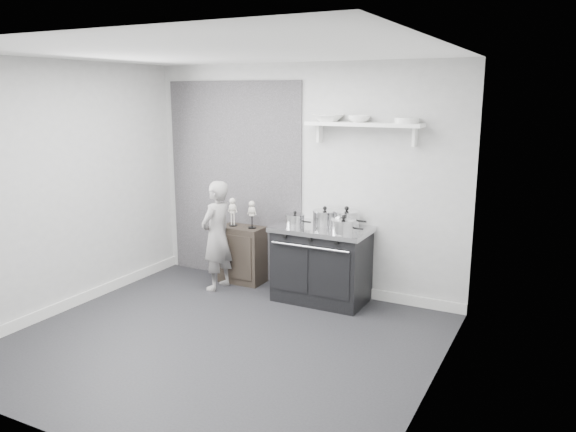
# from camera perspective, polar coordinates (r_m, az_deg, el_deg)

# --- Properties ---
(ground) EXTENTS (4.00, 4.00, 0.00)m
(ground) POSITION_cam_1_polar(r_m,az_deg,el_deg) (5.60, -6.89, -12.55)
(ground) COLOR black
(ground) RESTS_ON ground
(room_shell) EXTENTS (4.02, 3.62, 2.71)m
(room_shell) POSITION_cam_1_polar(r_m,az_deg,el_deg) (5.30, -7.24, 4.56)
(room_shell) COLOR #A1A19F
(room_shell) RESTS_ON ground
(wall_shelf) EXTENTS (1.30, 0.26, 0.24)m
(wall_shelf) POSITION_cam_1_polar(r_m,az_deg,el_deg) (6.23, 7.69, 9.12)
(wall_shelf) COLOR white
(wall_shelf) RESTS_ON room_shell
(stove) EXTENTS (1.09, 0.68, 0.87)m
(stove) POSITION_cam_1_polar(r_m,az_deg,el_deg) (6.46, 3.43, -4.85)
(stove) COLOR black
(stove) RESTS_ON ground
(side_cabinet) EXTENTS (0.55, 0.32, 0.72)m
(side_cabinet) POSITION_cam_1_polar(r_m,az_deg,el_deg) (7.11, -4.67, -3.92)
(side_cabinet) COLOR black
(side_cabinet) RESTS_ON ground
(child) EXTENTS (0.35, 0.51, 1.34)m
(child) POSITION_cam_1_polar(r_m,az_deg,el_deg) (6.83, -7.25, -1.99)
(child) COLOR gray
(child) RESTS_ON ground
(pot_front_left) EXTENTS (0.31, 0.22, 0.17)m
(pot_front_left) POSITION_cam_1_polar(r_m,az_deg,el_deg) (6.39, 0.72, -0.39)
(pot_front_left) COLOR #BDBDBF
(pot_front_left) RESTS_ON stove
(pot_back_left) EXTENTS (0.37, 0.28, 0.22)m
(pot_back_left) POSITION_cam_1_polar(r_m,az_deg,el_deg) (6.44, 3.76, -0.14)
(pot_back_left) COLOR #BDBDBF
(pot_back_left) RESTS_ON stove
(pot_back_right) EXTENTS (0.38, 0.30, 0.24)m
(pot_back_right) POSITION_cam_1_polar(r_m,az_deg,el_deg) (6.34, 5.96, -0.29)
(pot_back_right) COLOR #BDBDBF
(pot_back_right) RESTS_ON stove
(pot_front_right) EXTENTS (0.36, 0.28, 0.20)m
(pot_front_right) POSITION_cam_1_polar(r_m,az_deg,el_deg) (6.07, 5.64, -1.03)
(pot_front_right) COLOR #BDBDBF
(pot_front_right) RESTS_ON stove
(skeleton_full) EXTENTS (0.11, 0.07, 0.41)m
(skeleton_full) POSITION_cam_1_polar(r_m,az_deg,el_deg) (7.05, -5.65, 0.63)
(skeleton_full) COLOR beige
(skeleton_full) RESTS_ON side_cabinet
(skeleton_torso) EXTENTS (0.11, 0.07, 0.39)m
(skeleton_torso) POSITION_cam_1_polar(r_m,az_deg,el_deg) (6.90, -3.69, 0.36)
(skeleton_torso) COLOR beige
(skeleton_torso) RESTS_ON side_cabinet
(bowl_large) EXTENTS (0.32, 0.32, 0.08)m
(bowl_large) POSITION_cam_1_polar(r_m,az_deg,el_deg) (6.37, 4.13, 9.91)
(bowl_large) COLOR white
(bowl_large) RESTS_ON wall_shelf
(bowl_small) EXTENTS (0.24, 0.24, 0.08)m
(bowl_small) POSITION_cam_1_polar(r_m,az_deg,el_deg) (6.23, 7.22, 9.77)
(bowl_small) COLOR white
(bowl_small) RESTS_ON wall_shelf
(plate_stack) EXTENTS (0.26, 0.26, 0.06)m
(plate_stack) POSITION_cam_1_polar(r_m,az_deg,el_deg) (6.07, 11.97, 9.47)
(plate_stack) COLOR white
(plate_stack) RESTS_ON wall_shelf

